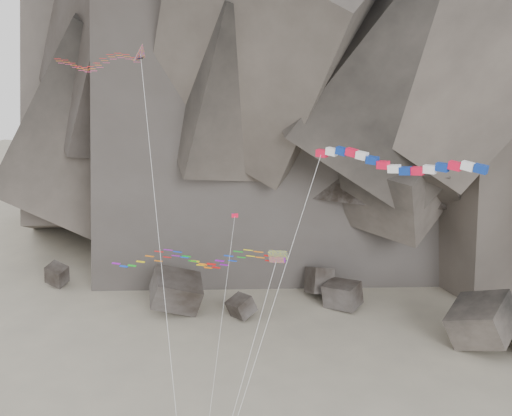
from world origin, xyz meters
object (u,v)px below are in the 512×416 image
(delta_kite, at_px, (93,62))
(pennant_kite, at_px, (223,305))
(parafoil_kite, at_px, (187,258))
(banner_kite, at_px, (394,164))

(delta_kite, bearing_deg, pennant_kite, -11.52)
(delta_kite, height_order, parafoil_kite, delta_kite)
(delta_kite, relative_size, banner_kite, 1.26)
(delta_kite, bearing_deg, banner_kite, 4.68)
(banner_kite, height_order, parafoil_kite, banner_kite)
(pennant_kite, bearing_deg, parafoil_kite, 121.21)
(delta_kite, height_order, banner_kite, delta_kite)
(banner_kite, distance_m, parafoil_kite, 17.38)
(banner_kite, height_order, pennant_kite, banner_kite)
(delta_kite, relative_size, parafoil_kite, 1.77)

